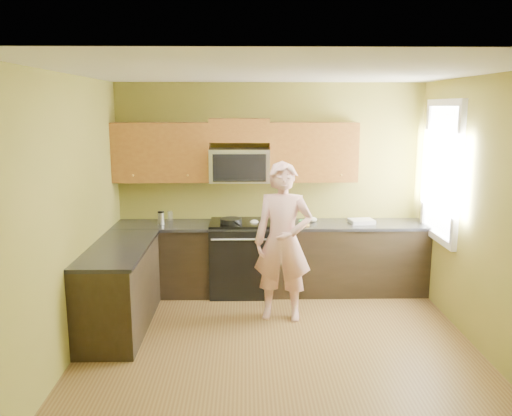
{
  "coord_description": "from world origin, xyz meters",
  "views": [
    {
      "loc": [
        -0.33,
        -4.8,
        2.39
      ],
      "look_at": [
        -0.2,
        1.3,
        1.2
      ],
      "focal_mm": 36.43,
      "sensor_mm": 36.0,
      "label": 1
    }
  ],
  "objects_px": {
    "frying_pan": "(231,223)",
    "butter_tub": "(304,226)",
    "stove": "(240,257)",
    "microwave": "(240,181)",
    "woman": "(283,242)",
    "travel_mug": "(161,225)"
  },
  "relations": [
    {
      "from": "frying_pan",
      "to": "butter_tub",
      "type": "relative_size",
      "value": 3.76
    },
    {
      "from": "frying_pan",
      "to": "butter_tub",
      "type": "distance_m",
      "value": 0.92
    },
    {
      "from": "microwave",
      "to": "butter_tub",
      "type": "relative_size",
      "value": 5.88
    },
    {
      "from": "microwave",
      "to": "woman",
      "type": "height_order",
      "value": "woman"
    },
    {
      "from": "stove",
      "to": "microwave",
      "type": "distance_m",
      "value": 0.98
    },
    {
      "from": "stove",
      "to": "travel_mug",
      "type": "relative_size",
      "value": 5.48
    },
    {
      "from": "stove",
      "to": "woman",
      "type": "bearing_deg",
      "value": -59.27
    },
    {
      "from": "stove",
      "to": "woman",
      "type": "distance_m",
      "value": 1.06
    },
    {
      "from": "stove",
      "to": "woman",
      "type": "relative_size",
      "value": 0.53
    },
    {
      "from": "woman",
      "to": "frying_pan",
      "type": "xyz_separation_m",
      "value": [
        -0.6,
        0.76,
        0.05
      ]
    },
    {
      "from": "stove",
      "to": "frying_pan",
      "type": "distance_m",
      "value": 0.49
    },
    {
      "from": "butter_tub",
      "to": "microwave",
      "type": "bearing_deg",
      "value": 162.49
    },
    {
      "from": "microwave",
      "to": "travel_mug",
      "type": "height_order",
      "value": "microwave"
    },
    {
      "from": "microwave",
      "to": "travel_mug",
      "type": "relative_size",
      "value": 4.38
    },
    {
      "from": "woman",
      "to": "butter_tub",
      "type": "relative_size",
      "value": 13.93
    },
    {
      "from": "travel_mug",
      "to": "butter_tub",
      "type": "bearing_deg",
      "value": -3.42
    },
    {
      "from": "stove",
      "to": "butter_tub",
      "type": "height_order",
      "value": "butter_tub"
    },
    {
      "from": "frying_pan",
      "to": "butter_tub",
      "type": "xyz_separation_m",
      "value": [
        0.92,
        -0.05,
        -0.03
      ]
    },
    {
      "from": "microwave",
      "to": "frying_pan",
      "type": "height_order",
      "value": "microwave"
    },
    {
      "from": "woman",
      "to": "travel_mug",
      "type": "xyz_separation_m",
      "value": [
        -1.49,
        0.81,
        0.02
      ]
    },
    {
      "from": "stove",
      "to": "frying_pan",
      "type": "bearing_deg",
      "value": -145.52
    },
    {
      "from": "woman",
      "to": "travel_mug",
      "type": "distance_m",
      "value": 1.7
    }
  ]
}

